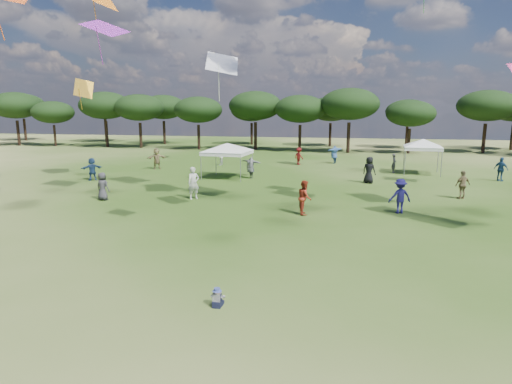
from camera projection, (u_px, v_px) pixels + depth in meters
The scene contains 6 objects.
ground at pixel (205, 348), 9.39m from camera, with size 140.00×140.00×0.00m, color #345319.
tree_line at pixel (342, 107), 53.44m from camera, with size 108.78×17.63×7.77m.
tent_left at pixel (227, 145), 31.96m from camera, with size 6.49×6.49×2.94m.
tent_right at pixel (423, 141), 33.91m from camera, with size 5.69×5.69×3.10m.
toddler at pixel (217, 298), 11.29m from camera, with size 0.35×0.39×0.53m.
festival_crowd at pixel (277, 167), 32.01m from camera, with size 30.37×22.23×1.87m.
Camera 1 is at (2.83, -8.16, 5.16)m, focal length 30.00 mm.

